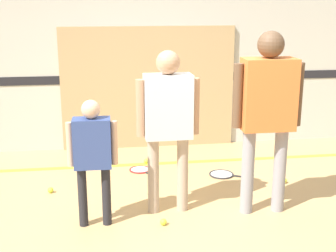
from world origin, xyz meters
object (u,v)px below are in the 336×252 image
tennis_ball_near_instructor (163,222)px  person_student_right (267,104)px  tennis_ball_stray_right (51,190)px  tennis_ball_stray_left (284,180)px  racket_spare_on_floor (141,170)px  person_student_left (92,150)px  tennis_ball_by_spare_racket (146,161)px  racket_second_spare (223,174)px  person_instructor (168,115)px

tennis_ball_near_instructor → person_student_right: bearing=9.4°
tennis_ball_stray_right → tennis_ball_stray_left: bearing=-2.1°
racket_spare_on_floor → tennis_ball_near_instructor: bearing=-27.8°
person_student_left → tennis_ball_by_spare_racket: (0.66, 1.68, -0.74)m
racket_spare_on_floor → racket_second_spare: bearing=42.0°
person_student_left → tennis_ball_stray_left: size_ratio=18.87×
racket_second_spare → tennis_ball_by_spare_racket: bearing=174.7°
racket_second_spare → tennis_ball_stray_right: bearing=-145.9°
racket_spare_on_floor → tennis_ball_near_instructor: tennis_ball_near_instructor is taller
racket_second_spare → person_student_right: bearing=-55.2°
racket_second_spare → racket_spare_on_floor: bearing=-169.9°
person_instructor → racket_spare_on_floor: person_instructor is taller
tennis_ball_near_instructor → person_student_left: bearing=170.5°
person_student_right → tennis_ball_near_instructor: person_student_right is taller
tennis_ball_stray_left → racket_second_spare: bearing=151.6°
racket_second_spare → person_instructor: bearing=-105.3°
person_instructor → person_student_right: person_student_right is taller
person_instructor → person_student_right: size_ratio=0.90×
person_student_right → tennis_ball_by_spare_racket: 2.22m
person_student_right → tennis_ball_stray_left: 1.40m
person_instructor → tennis_ball_near_instructor: bearing=-107.3°
racket_spare_on_floor → tennis_ball_near_instructor: (0.09, -1.53, 0.02)m
person_student_left → tennis_ball_stray_right: bearing=122.4°
person_student_right → tennis_ball_by_spare_racket: (-1.05, 1.62, -1.11)m
tennis_ball_stray_right → tennis_ball_near_instructor: bearing=-39.5°
person_instructor → person_student_left: bearing=-165.5°
person_student_right → tennis_ball_near_instructor: bearing=10.3°
tennis_ball_stray_right → racket_second_spare: bearing=7.1°
racket_second_spare → tennis_ball_stray_right: (-2.08, -0.26, 0.02)m
person_instructor → racket_spare_on_floor: size_ratio=3.49×
tennis_ball_by_spare_racket → tennis_ball_stray_right: same height
person_student_right → racket_second_spare: person_student_right is taller
person_instructor → tennis_ball_near_instructor: person_instructor is taller
tennis_ball_stray_right → person_student_right: bearing=-19.5°
tennis_ball_stray_left → tennis_ball_by_spare_racket: bearing=149.4°
racket_second_spare → tennis_ball_near_instructor: 1.53m
racket_spare_on_floor → tennis_ball_by_spare_racket: size_ratio=7.21×
tennis_ball_stray_left → tennis_ball_stray_right: size_ratio=1.00×
person_student_left → racket_second_spare: bearing=36.8°
person_student_right → tennis_ball_by_spare_racket: person_student_right is taller
person_instructor → racket_second_spare: bearing=46.4°
tennis_ball_near_instructor → racket_second_spare: bearing=53.3°
tennis_ball_stray_right → person_instructor: bearing=-27.1°
racket_spare_on_floor → racket_second_spare: 1.05m
racket_second_spare → tennis_ball_stray_left: (0.66, -0.36, 0.02)m
person_instructor → racket_second_spare: 1.59m
racket_second_spare → person_student_left: bearing=-117.6°
racket_second_spare → tennis_ball_near_instructor: (-0.91, -1.22, 0.02)m
person_student_right → racket_second_spare: (-0.14, 1.05, -1.13)m
person_student_right → tennis_ball_by_spare_racket: bearing=-56.2°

